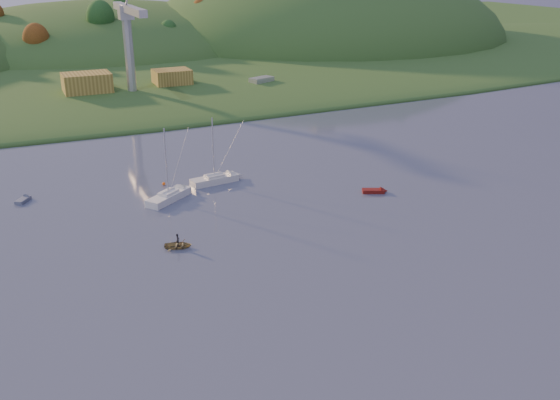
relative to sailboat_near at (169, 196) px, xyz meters
name	(u,v)px	position (x,y,z in m)	size (l,w,h in m)	color
far_shore	(67,46)	(7.52, 177.35, -0.71)	(620.00, 220.00, 1.50)	#2A5120
shore_slope	(95,73)	(7.52, 112.35, -0.71)	(640.00, 150.00, 7.00)	#2A5120
hill_center	(102,51)	(17.52, 157.35, -0.71)	(140.00, 120.00, 36.00)	#2A5120
hill_right	(324,43)	(102.52, 142.35, -0.71)	(150.00, 130.00, 60.00)	#2A5120
hillside_trees	(85,63)	(7.52, 132.35, -0.71)	(280.00, 50.00, 32.00)	#1B4C1E
wharf	(144,94)	(12.52, 69.35, 0.49)	(42.00, 16.00, 2.40)	slate
shed_west	(87,83)	(-0.48, 70.35, 4.09)	(11.00, 8.00, 4.80)	olive
shed_east	(172,77)	(20.52, 71.35, 3.69)	(9.00, 7.00, 4.00)	olive
dock_crane	(129,30)	(9.52, 65.74, 16.47)	(3.20, 28.00, 20.30)	#B7B7BC
sailboat_near	(169,196)	(0.00, 0.00, 0.00)	(7.65, 6.50, 10.79)	white
sailboat_far	(214,179)	(8.48, 4.26, -0.02)	(7.76, 3.18, 10.46)	silver
canoe	(178,245)	(-3.14, -15.86, -0.36)	(2.37, 3.32, 0.69)	#948552
paddler	(178,242)	(-3.14, -15.86, 0.10)	(0.59, 0.39, 1.62)	black
red_tender	(378,191)	(29.45, -10.00, -0.44)	(4.03, 2.76, 1.30)	#63120E
grey_dinghy	(25,199)	(-18.98, 8.86, -0.47)	(2.74, 3.24, 1.17)	slate
work_vessel	(262,87)	(42.52, 65.35, 0.64)	(15.61, 10.11, 3.78)	slate
buoy_0	(365,191)	(27.54, -9.24, -0.46)	(0.50, 0.50, 0.50)	#FF610D
buoy_2	(164,184)	(1.01, 6.62, -0.46)	(0.50, 0.50, 0.50)	#FF610D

